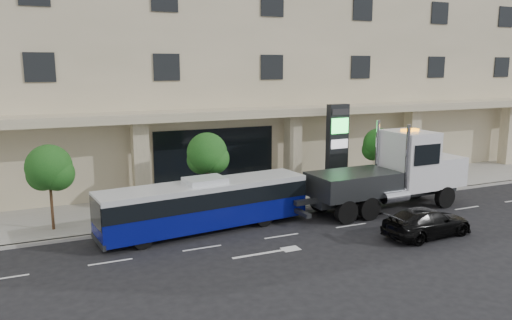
{
  "coord_description": "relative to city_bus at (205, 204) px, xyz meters",
  "views": [
    {
      "loc": [
        -10.43,
        -21.94,
        8.02
      ],
      "look_at": [
        0.21,
        2.0,
        3.12
      ],
      "focal_mm": 35.0,
      "sensor_mm": 36.0,
      "label": 1
    }
  ],
  "objects": [
    {
      "name": "curb",
      "position": [
        3.06,
        1.19,
        -1.29
      ],
      "size": [
        120.0,
        0.3,
        0.15
      ],
      "primitive_type": "cube",
      "color": "gray",
      "rests_on": "ground"
    },
    {
      "name": "signage_pylon",
      "position": [
        9.72,
        3.24,
        1.64
      ],
      "size": [
        1.43,
        0.59,
        5.62
      ],
      "rotation": [
        0.0,
        0.0,
        0.05
      ],
      "color": "black",
      "rests_on": "sidewalk"
    },
    {
      "name": "convention_center",
      "position": [
        3.06,
        14.61,
        8.6
      ],
      "size": [
        60.0,
        17.6,
        20.0
      ],
      "color": "tan",
      "rests_on": "ground"
    },
    {
      "name": "black_sedan",
      "position": [
        9.44,
        -5.13,
        -0.68
      ],
      "size": [
        4.87,
        2.26,
        1.38
      ],
      "primitive_type": "imported",
      "rotation": [
        0.0,
        0.0,
        1.64
      ],
      "color": "black",
      "rests_on": "ground"
    },
    {
      "name": "tree_mid",
      "position": [
        1.08,
        2.78,
        1.89
      ],
      "size": [
        2.28,
        2.2,
        4.38
      ],
      "color": "#422B19",
      "rests_on": "sidewalk"
    },
    {
      "name": "sidewalk",
      "position": [
        3.06,
        4.19,
        -1.29
      ],
      "size": [
        120.0,
        6.0,
        0.15
      ],
      "primitive_type": "cube",
      "color": "gray",
      "rests_on": "ground"
    },
    {
      "name": "tree_left",
      "position": [
        -6.92,
        2.78,
        1.74
      ],
      "size": [
        2.27,
        2.2,
        4.22
      ],
      "color": "#422B19",
      "rests_on": "sidewalk"
    },
    {
      "name": "city_bus",
      "position": [
        0.0,
        0.0,
        0.0
      ],
      "size": [
        10.81,
        3.45,
        2.69
      ],
      "rotation": [
        0.0,
        0.0,
        0.12
      ],
      "color": "black",
      "rests_on": "ground"
    },
    {
      "name": "tow_truck",
      "position": [
        11.1,
        -0.6,
        0.68
      ],
      "size": [
        10.96,
        3.01,
        4.99
      ],
      "rotation": [
        0.0,
        0.0,
        0.03
      ],
      "color": "#2D3033",
      "rests_on": "ground"
    },
    {
      "name": "ground",
      "position": [
        3.06,
        -0.81,
        -1.37
      ],
      "size": [
        120.0,
        120.0,
        0.0
      ],
      "primitive_type": "plane",
      "color": "black",
      "rests_on": "ground"
    },
    {
      "name": "tree_right",
      "position": [
        12.58,
        2.78,
        1.67
      ],
      "size": [
        2.1,
        2.0,
        4.04
      ],
      "color": "#422B19",
      "rests_on": "sidewalk"
    }
  ]
}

